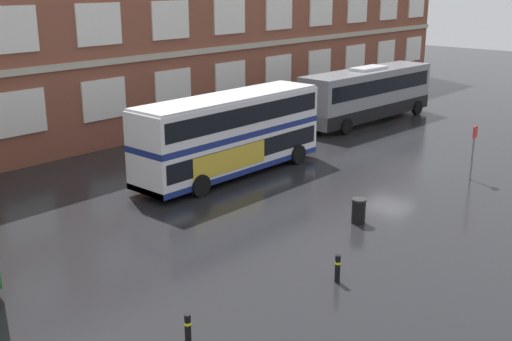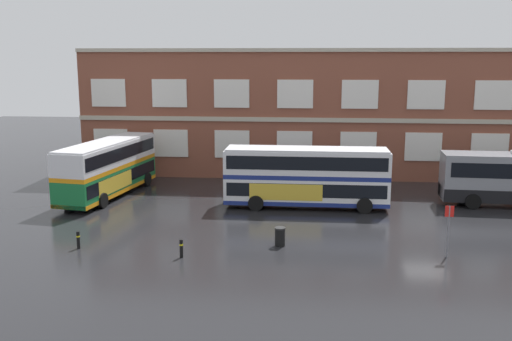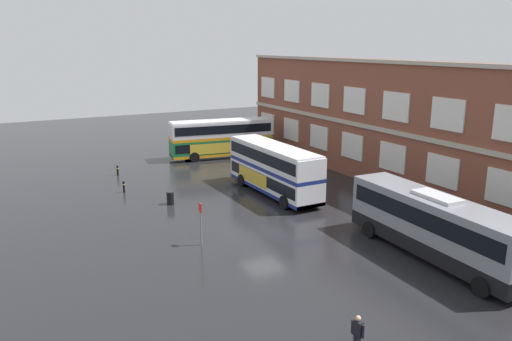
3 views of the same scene
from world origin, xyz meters
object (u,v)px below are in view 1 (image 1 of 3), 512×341
Objects in this scene: safety_bollard_west at (338,268)px; safety_bollard_east at (188,330)px; bus_stand_flag at (473,148)px; double_decker_middle at (230,134)px; station_litter_bin at (359,211)px; touring_coach at (367,94)px.

safety_bollard_west is 1.00× the size of safety_bollard_east.
double_decker_middle is at bearing 127.88° from bus_stand_flag.
bus_stand_flag is at bearing 5.85° from safety_bollard_west.
double_decker_middle is 15.69m from safety_bollard_east.
station_litter_bin is at bearing -98.77° from double_decker_middle.
double_decker_middle is at bearing 39.63° from safety_bollard_east.
safety_bollard_west is (-21.58, -12.45, -1.42)m from touring_coach.
safety_bollard_east is (-27.39, -11.60, -1.42)m from touring_coach.
station_litter_bin is 5.45m from safety_bollard_west.
double_decker_middle reaches higher than station_litter_bin.
touring_coach is at bearing 6.11° from double_decker_middle.
double_decker_middle is 0.91× the size of touring_coach.
bus_stand_flag reaches higher than safety_bollard_east.
safety_bollard_west and safety_bollard_east have the same top height.
station_litter_bin is at bearing 173.57° from bus_stand_flag.
double_decker_middle is at bearing 81.23° from station_litter_bin.
safety_bollard_east is at bearing -157.04° from touring_coach.
touring_coach reaches higher than safety_bollard_west.
double_decker_middle reaches higher than touring_coach.
double_decker_middle is at bearing -173.89° from touring_coach.
touring_coach is at bearing 54.00° from bus_stand_flag.
touring_coach is at bearing 31.19° from station_litter_bin.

